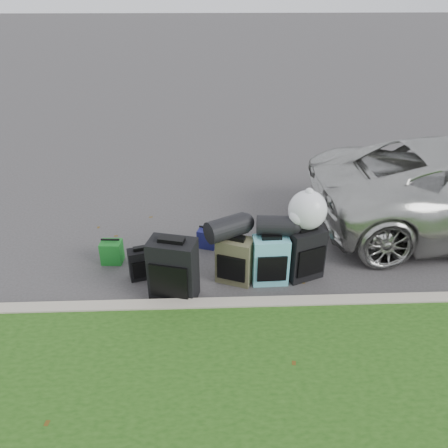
{
  "coord_description": "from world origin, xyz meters",
  "views": [
    {
      "loc": [
        -0.31,
        -5.11,
        3.48
      ],
      "look_at": [
        -0.1,
        0.2,
        0.55
      ],
      "focal_mm": 35.0,
      "sensor_mm": 36.0,
      "label": 1
    }
  ],
  "objects_px": {
    "suitcase_large_black_left": "(173,270)",
    "tote_navy": "(207,238)",
    "tote_green": "(112,252)",
    "suitcase_teal": "(270,260)",
    "suitcase_large_black_right": "(305,254)",
    "suitcase_olive": "(235,260)",
    "suitcase_small_black": "(142,264)"
  },
  "relations": [
    {
      "from": "suitcase_large_black_left",
      "to": "tote_green",
      "type": "relative_size",
      "value": 2.52
    },
    {
      "from": "suitcase_olive",
      "to": "suitcase_large_black_right",
      "type": "bearing_deg",
      "value": 25.12
    },
    {
      "from": "suitcase_large_black_left",
      "to": "suitcase_large_black_right",
      "type": "relative_size",
      "value": 1.14
    },
    {
      "from": "suitcase_teal",
      "to": "tote_green",
      "type": "bearing_deg",
      "value": 163.86
    },
    {
      "from": "tote_navy",
      "to": "suitcase_teal",
      "type": "bearing_deg",
      "value": -29.82
    },
    {
      "from": "suitcase_teal",
      "to": "suitcase_small_black",
      "type": "bearing_deg",
      "value": 172.69
    },
    {
      "from": "suitcase_large_black_left",
      "to": "tote_green",
      "type": "distance_m",
      "value": 1.28
    },
    {
      "from": "suitcase_large_black_left",
      "to": "suitcase_olive",
      "type": "xyz_separation_m",
      "value": [
        0.78,
        0.34,
        -0.1
      ]
    },
    {
      "from": "suitcase_large_black_right",
      "to": "tote_navy",
      "type": "xyz_separation_m",
      "value": [
        -1.29,
        0.82,
        -0.22
      ]
    },
    {
      "from": "suitcase_large_black_left",
      "to": "tote_navy",
      "type": "bearing_deg",
      "value": 85.35
    },
    {
      "from": "suitcase_large_black_right",
      "to": "tote_navy",
      "type": "distance_m",
      "value": 1.54
    },
    {
      "from": "suitcase_olive",
      "to": "tote_navy",
      "type": "bearing_deg",
      "value": 134.54
    },
    {
      "from": "suitcase_olive",
      "to": "suitcase_teal",
      "type": "height_order",
      "value": "suitcase_teal"
    },
    {
      "from": "tote_green",
      "to": "suitcase_large_black_left",
      "type": "bearing_deg",
      "value": -38.46
    },
    {
      "from": "suitcase_teal",
      "to": "tote_navy",
      "type": "bearing_deg",
      "value": 129.96
    },
    {
      "from": "suitcase_large_black_left",
      "to": "tote_navy",
      "type": "distance_m",
      "value": 1.3
    },
    {
      "from": "suitcase_olive",
      "to": "suitcase_large_black_right",
      "type": "xyz_separation_m",
      "value": [
        0.93,
        0.05,
        0.04
      ]
    },
    {
      "from": "suitcase_large_black_left",
      "to": "suitcase_large_black_right",
      "type": "distance_m",
      "value": 1.75
    },
    {
      "from": "suitcase_teal",
      "to": "tote_navy",
      "type": "relative_size",
      "value": 2.32
    },
    {
      "from": "suitcase_teal",
      "to": "tote_green",
      "type": "distance_m",
      "value": 2.24
    },
    {
      "from": "suitcase_olive",
      "to": "suitcase_teal",
      "type": "xyz_separation_m",
      "value": [
        0.46,
        -0.04,
        0.02
      ]
    },
    {
      "from": "suitcase_olive",
      "to": "tote_navy",
      "type": "height_order",
      "value": "suitcase_olive"
    },
    {
      "from": "tote_navy",
      "to": "tote_green",
      "type": "bearing_deg",
      "value": -146.63
    },
    {
      "from": "suitcase_olive",
      "to": "suitcase_large_black_left",
      "type": "bearing_deg",
      "value": -134.59
    },
    {
      "from": "suitcase_large_black_right",
      "to": "tote_green",
      "type": "bearing_deg",
      "value": 148.46
    },
    {
      "from": "suitcase_olive",
      "to": "suitcase_small_black",
      "type": "bearing_deg",
      "value": -163.29
    },
    {
      "from": "suitcase_large_black_left",
      "to": "suitcase_teal",
      "type": "relative_size",
      "value": 1.24
    },
    {
      "from": "suitcase_large_black_right",
      "to": "suitcase_olive",
      "type": "bearing_deg",
      "value": 161.34
    },
    {
      "from": "tote_green",
      "to": "tote_navy",
      "type": "bearing_deg",
      "value": 18.67
    },
    {
      "from": "suitcase_large_black_left",
      "to": "tote_green",
      "type": "xyz_separation_m",
      "value": [
        -0.93,
        0.84,
        -0.25
      ]
    },
    {
      "from": "suitcase_olive",
      "to": "tote_navy",
      "type": "xyz_separation_m",
      "value": [
        -0.36,
        0.87,
        -0.17
      ]
    },
    {
      "from": "suitcase_small_black",
      "to": "tote_navy",
      "type": "distance_m",
      "value": 1.15
    }
  ]
}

